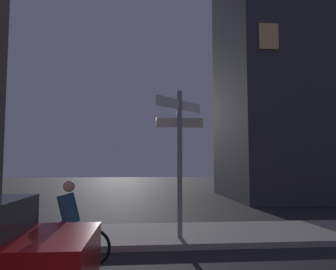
% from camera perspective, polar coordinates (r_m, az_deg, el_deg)
% --- Properties ---
extents(sidewalk_kerb, '(40.00, 2.56, 0.14)m').
position_cam_1_polar(sidewalk_kerb, '(8.81, -2.17, -17.12)').
color(sidewalk_kerb, gray).
rests_on(sidewalk_kerb, ground_plane).
extents(signpost, '(1.26, 1.26, 3.60)m').
position_cam_1_polar(signpost, '(8.05, 2.07, -2.28)').
color(signpost, gray).
rests_on(signpost, sidewalk_kerb).
extents(cyclist, '(1.82, 0.35, 1.61)m').
position_cam_1_polar(cyclist, '(6.62, -17.55, -15.08)').
color(cyclist, black).
rests_on(cyclist, ground_plane).
extents(building_right_block, '(8.33, 6.72, 20.00)m').
position_cam_1_polar(building_right_block, '(21.05, 21.68, 18.07)').
color(building_right_block, '#383842').
rests_on(building_right_block, ground_plane).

